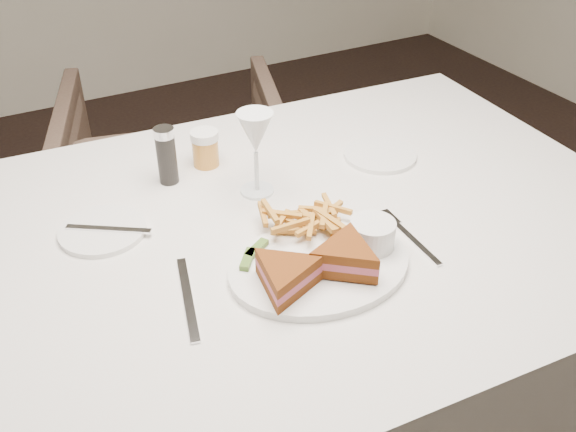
{
  "coord_description": "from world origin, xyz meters",
  "views": [
    {
      "loc": [
        -0.33,
        -0.83,
        1.45
      ],
      "look_at": [
        0.11,
        0.0,
        0.8
      ],
      "focal_mm": 40.0,
      "sensor_mm": 36.0,
      "label": 1
    }
  ],
  "objects": [
    {
      "name": "chair_far",
      "position": [
        0.19,
        0.95,
        0.35
      ],
      "size": [
        0.85,
        0.82,
        0.71
      ],
      "primitive_type": "imported",
      "rotation": [
        0.0,
        0.0,
        2.84
      ],
      "color": "#4F3C30",
      "rests_on": "ground"
    },
    {
      "name": "table_setting",
      "position": [
        0.11,
        0.0,
        0.79
      ],
      "size": [
        0.78,
        0.64,
        0.18
      ],
      "color": "white",
      "rests_on": "table"
    },
    {
      "name": "table",
      "position": [
        0.11,
        0.05,
        0.38
      ],
      "size": [
        1.5,
        1.04,
        0.75
      ],
      "primitive_type": "cube",
      "rotation": [
        0.0,
        0.0,
        -0.05
      ],
      "color": "silver",
      "rests_on": "ground"
    }
  ]
}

